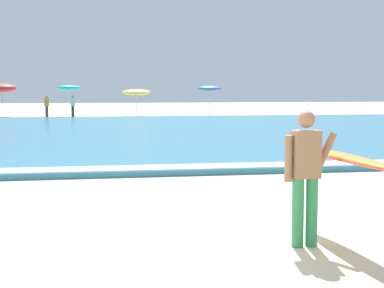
{
  "coord_description": "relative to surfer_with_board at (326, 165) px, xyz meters",
  "views": [
    {
      "loc": [
        -1.49,
        -7.66,
        1.99
      ],
      "look_at": [
        0.24,
        1.98,
        1.1
      ],
      "focal_mm": 56.41,
      "sensor_mm": 36.0,
      "label": 1
    }
  ],
  "objects": [
    {
      "name": "beach_umbrella_2",
      "position": [
        -4.01,
        36.05,
        1.03
      ],
      "size": [
        1.72,
        1.73,
        2.3
      ],
      "color": "beige",
      "rests_on": "ground"
    },
    {
      "name": "ground_plane",
      "position": [
        -1.52,
        0.52,
        -1.04
      ],
      "size": [
        160.0,
        160.0,
        0.0
      ],
      "primitive_type": "plane",
      "color": "beige"
    },
    {
      "name": "beach_umbrella_4",
      "position": [
        6.18,
        36.59,
        1.0
      ],
      "size": [
        1.77,
        1.79,
        2.28
      ],
      "color": "beige",
      "rests_on": "ground"
    },
    {
      "name": "surfer_with_board",
      "position": [
        0.0,
        0.0,
        0.0
      ],
      "size": [
        1.01,
        2.92,
        1.73
      ],
      "color": "#338E56",
      "rests_on": "ground"
    },
    {
      "name": "beachgoer_near_row_mid",
      "position": [
        -5.47,
        34.9,
        -0.2
      ],
      "size": [
        0.32,
        0.2,
        1.58
      ],
      "color": "#383842",
      "rests_on": "ground"
    },
    {
      "name": "beach_umbrella_1",
      "position": [
        -8.38,
        35.33,
        1.02
      ],
      "size": [
        1.84,
        1.84,
        2.37
      ],
      "color": "beige",
      "rests_on": "ground"
    },
    {
      "name": "surf_foam",
      "position": [
        -1.52,
        6.97,
        -0.89
      ],
      "size": [
        120.0,
        0.89,
        0.01
      ],
      "primitive_type": "cube",
      "color": "white",
      "rests_on": "sea"
    },
    {
      "name": "beach_umbrella_3",
      "position": [
        0.74,
        35.99,
        0.73
      ],
      "size": [
        2.03,
        2.05,
        2.02
      ],
      "color": "beige",
      "rests_on": "ground"
    },
    {
      "name": "sea",
      "position": [
        -1.52,
        20.37,
        -0.97
      ],
      "size": [
        120.0,
        28.0,
        0.14
      ],
      "primitive_type": "cube",
      "color": "teal",
      "rests_on": "ground"
    },
    {
      "name": "beachgoer_near_row_left",
      "position": [
        -3.73,
        34.89,
        -0.2
      ],
      "size": [
        0.32,
        0.2,
        1.58
      ],
      "color": "#383842",
      "rests_on": "ground"
    }
  ]
}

